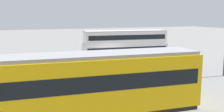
{
  "coord_description": "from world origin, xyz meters",
  "views": [
    {
      "loc": [
        11.14,
        26.48,
        5.72
      ],
      "look_at": [
        1.52,
        3.22,
        1.61
      ],
      "focal_mm": 39.96,
      "sensor_mm": 36.0,
      "label": 1
    }
  ],
  "objects_px": {
    "info_sign": "(27,65)",
    "pedestrian_near_railing": "(79,64)",
    "double_decker_bus": "(125,45)",
    "tram_yellow": "(76,84)"
  },
  "relations": [
    {
      "from": "double_decker_bus",
      "to": "info_sign",
      "type": "height_order",
      "value": "double_decker_bus"
    },
    {
      "from": "double_decker_bus",
      "to": "pedestrian_near_railing",
      "type": "xyz_separation_m",
      "value": [
        7.88,
        6.3,
        -0.9
      ]
    },
    {
      "from": "info_sign",
      "to": "pedestrian_near_railing",
      "type": "bearing_deg",
      "value": -157.3
    },
    {
      "from": "tram_yellow",
      "to": "pedestrian_near_railing",
      "type": "bearing_deg",
      "value": -106.1
    },
    {
      "from": "pedestrian_near_railing",
      "to": "info_sign",
      "type": "bearing_deg",
      "value": 22.7
    },
    {
      "from": "double_decker_bus",
      "to": "pedestrian_near_railing",
      "type": "bearing_deg",
      "value": 38.64
    },
    {
      "from": "double_decker_bus",
      "to": "tram_yellow",
      "type": "distance_m",
      "value": 19.15
    },
    {
      "from": "tram_yellow",
      "to": "info_sign",
      "type": "height_order",
      "value": "tram_yellow"
    },
    {
      "from": "tram_yellow",
      "to": "info_sign",
      "type": "bearing_deg",
      "value": -74.36
    },
    {
      "from": "tram_yellow",
      "to": "pedestrian_near_railing",
      "type": "relative_size",
      "value": 8.36
    }
  ]
}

